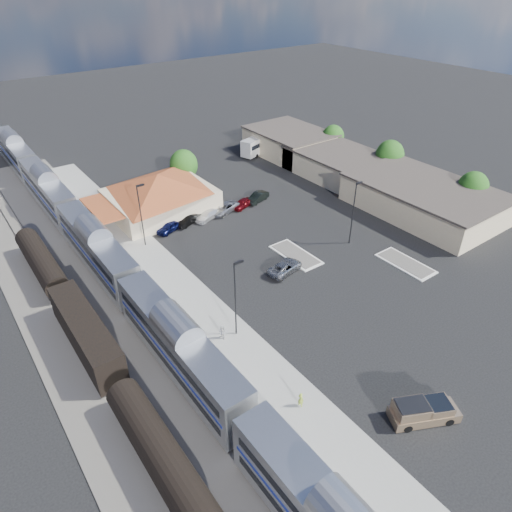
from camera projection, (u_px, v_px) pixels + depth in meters
ground at (282, 272)px, 57.05m from camera, size 280.00×280.00×0.00m
railbed at (95, 302)px, 51.94m from camera, size 16.00×100.00×0.12m
platform at (173, 283)px, 55.07m from camera, size 5.50×92.00×0.18m
passenger_train at (97, 251)px, 55.87m from camera, size 3.00×104.00×5.55m
freight_cars at (86, 335)px, 44.69m from camera, size 2.80×46.00×4.00m
station_depot at (160, 193)px, 69.31m from camera, size 18.35×12.24×6.20m
buildings_east at (355, 170)px, 79.47m from camera, size 14.40×51.40×4.80m
traffic_island_south at (296, 255)px, 60.35m from camera, size 3.30×7.50×0.21m
traffic_island_north at (406, 263)px, 58.58m from camera, size 3.30×7.50×0.21m
lamp_plat_s at (236, 293)px, 44.66m from camera, size 1.08×0.25×9.00m
lamp_plat_n at (141, 211)px, 59.54m from camera, size 1.08×0.25×9.00m
lamp_lot at (354, 208)px, 60.21m from camera, size 1.08×0.25×9.00m
tree_east_a at (473, 188)px, 69.22m from camera, size 4.56×4.56×6.42m
tree_east_b at (390, 155)px, 79.87m from camera, size 4.94×4.94×6.96m
tree_east_c at (333, 137)px, 89.59m from camera, size 4.41×4.41×6.21m
tree_depot at (184, 165)px, 76.67m from camera, size 4.71×4.71×6.63m
pickup_truck at (425, 411)px, 38.22m from camera, size 6.10×4.46×1.99m
suv at (285, 267)px, 56.75m from camera, size 5.50×3.39×1.42m
coach_bus at (262, 142)px, 92.28m from camera, size 11.39×5.85×3.59m
person_a at (301, 400)px, 39.24m from camera, size 0.47×0.63×1.56m
person_b at (222, 333)px, 46.28m from camera, size 0.70×0.86×1.65m
parked_car_a at (169, 227)px, 65.43m from camera, size 4.48×2.90×1.42m
parked_car_b at (188, 220)px, 67.23m from camera, size 4.59×2.81×1.43m
parked_car_c at (208, 215)px, 68.64m from camera, size 5.05×3.14×1.36m
parked_car_d at (224, 208)px, 70.41m from camera, size 5.80×3.77×1.48m
parked_car_e at (242, 204)px, 71.84m from camera, size 4.35×2.76×1.38m
parked_car_f at (257, 197)px, 73.61m from camera, size 4.74×2.79×1.48m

